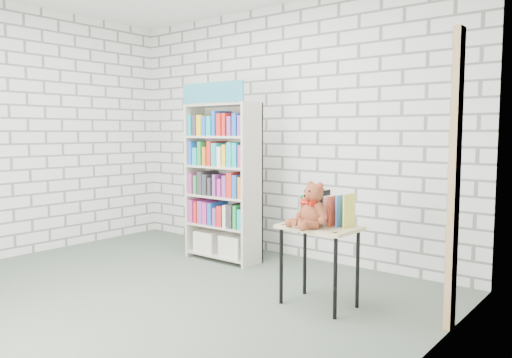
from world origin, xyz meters
The scene contains 7 objects.
ground centered at (0.00, 0.00, 0.00)m, with size 4.50×4.50×0.00m, color #495649.
room_shell centered at (0.00, 0.00, 1.78)m, with size 4.52×4.02×2.81m.
bookshelf centered at (-0.32, 1.36, 0.87)m, with size 0.85×0.33×1.90m.
display_table centered at (1.26, 0.76, 0.56)m, with size 0.62×0.44×0.65m.
table_books centered at (1.26, 0.86, 0.78)m, with size 0.43×0.20×0.25m.
teddy_bear centered at (1.24, 0.67, 0.79)m, with size 0.32×0.32×0.36m.
door_trim centered at (2.23, 0.95, 1.05)m, with size 0.05×0.12×2.10m, color tan.
Camera 1 is at (3.31, -2.59, 1.39)m, focal length 35.00 mm.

